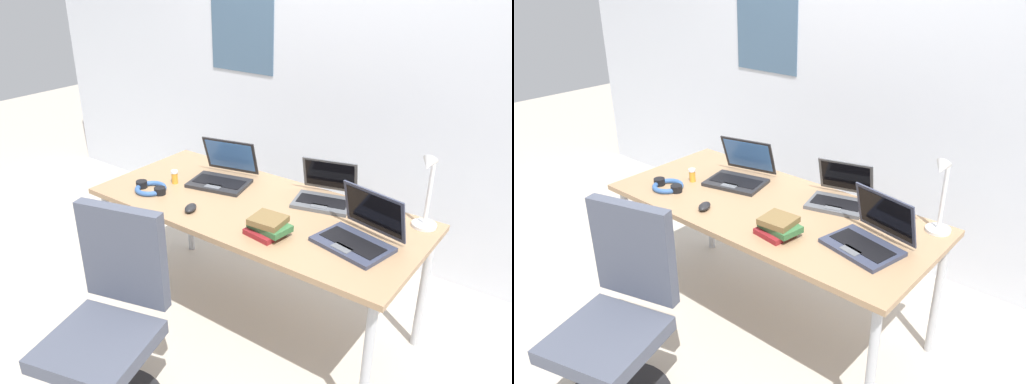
{
  "view_description": "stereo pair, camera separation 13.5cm",
  "coord_description": "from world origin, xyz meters",
  "views": [
    {
      "loc": [
        1.43,
        -1.93,
        1.94
      ],
      "look_at": [
        0.0,
        0.0,
        0.82
      ],
      "focal_mm": 35.34,
      "sensor_mm": 36.0,
      "label": 1
    },
    {
      "loc": [
        1.54,
        -1.84,
        1.94
      ],
      "look_at": [
        0.0,
        0.0,
        0.82
      ],
      "focal_mm": 35.34,
      "sensor_mm": 36.0,
      "label": 2
    }
  ],
  "objects": [
    {
      "name": "laptop_front_left",
      "position": [
        0.61,
        -0.03,
        0.79
      ],
      "size": [
        0.39,
        0.36,
        0.24
      ],
      "color": "#33384C",
      "rests_on": "desk"
    },
    {
      "name": "cell_phone",
      "position": [
        0.6,
        0.29,
        0.74
      ],
      "size": [
        0.11,
        0.15,
        0.01
      ],
      "primitive_type": "cube",
      "rotation": [
        0.0,
        0.0,
        0.37
      ],
      "color": "black",
      "rests_on": "desk"
    },
    {
      "name": "book_stack",
      "position": [
        0.23,
        -0.21,
        0.78
      ],
      "size": [
        0.21,
        0.18,
        0.09
      ],
      "color": "maroon",
      "rests_on": "desk"
    },
    {
      "name": "pill_bottle",
      "position": [
        -0.56,
        -0.05,
        0.78
      ],
      "size": [
        0.04,
        0.04,
        0.08
      ],
      "color": "gold",
      "rests_on": "desk"
    },
    {
      "name": "office_chair",
      "position": [
        -0.15,
        -0.9,
        0.4
      ],
      "size": [
        0.55,
        0.6,
        0.97
      ],
      "color": "black",
      "rests_on": "ground_plane"
    },
    {
      "name": "ground_plane",
      "position": [
        0.0,
        0.0,
        0.0
      ],
      "size": [
        12.0,
        12.0,
        0.0
      ],
      "primitive_type": "plane",
      "color": "#B7AD9E"
    },
    {
      "name": "headphones",
      "position": [
        -0.59,
        -0.2,
        0.76
      ],
      "size": [
        0.21,
        0.18,
        0.04
      ],
      "color": "#335999",
      "rests_on": "desk"
    },
    {
      "name": "computer_mouse",
      "position": [
        -0.24,
        -0.25,
        0.76
      ],
      "size": [
        0.09,
        0.11,
        0.03
      ],
      "primitive_type": "ellipsoid",
      "rotation": [
        0.0,
        0.0,
        0.43
      ],
      "color": "black",
      "rests_on": "desk"
    },
    {
      "name": "desk_lamp",
      "position": [
        0.8,
        0.28,
        0.94
      ],
      "size": [
        0.12,
        0.18,
        0.4
      ],
      "color": "white",
      "rests_on": "desk"
    },
    {
      "name": "laptop_back_left",
      "position": [
        0.27,
        0.26,
        0.78
      ],
      "size": [
        0.36,
        0.35,
        0.22
      ],
      "color": "#515459",
      "rests_on": "desk"
    },
    {
      "name": "wall_back",
      "position": [
        -0.0,
        1.1,
        1.3
      ],
      "size": [
        6.0,
        0.13,
        2.6
      ],
      "color": "silver",
      "rests_on": "ground_plane"
    },
    {
      "name": "desk",
      "position": [
        0.0,
        0.0,
        0.68
      ],
      "size": [
        1.8,
        0.8,
        0.74
      ],
      "color": "#9E7A56",
      "rests_on": "ground_plane"
    },
    {
      "name": "laptop_near_lamp",
      "position": [
        -0.34,
        0.13,
        0.79
      ],
      "size": [
        0.39,
        0.38,
        0.24
      ],
      "color": "#232326",
      "rests_on": "desk"
    }
  ]
}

